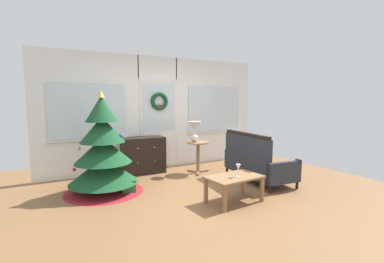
{
  "coord_description": "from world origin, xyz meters",
  "views": [
    {
      "loc": [
        -2.38,
        -3.88,
        1.57
      ],
      "look_at": [
        0.05,
        0.55,
        1.0
      ],
      "focal_mm": 25.94,
      "sensor_mm": 36.0,
      "label": 1
    }
  ],
  "objects_px": {
    "settee_sofa": "(254,162)",
    "coffee_table": "(234,180)",
    "dresser_cabinet": "(143,155)",
    "wine_glass": "(238,168)",
    "side_table": "(198,151)",
    "gift_box": "(128,186)",
    "table_lamp": "(195,129)",
    "christmas_tree": "(103,156)"
  },
  "relations": [
    {
      "from": "side_table",
      "to": "wine_glass",
      "type": "bearing_deg",
      "value": -100.85
    },
    {
      "from": "table_lamp",
      "to": "gift_box",
      "type": "height_order",
      "value": "table_lamp"
    },
    {
      "from": "wine_glass",
      "to": "gift_box",
      "type": "height_order",
      "value": "wine_glass"
    },
    {
      "from": "christmas_tree",
      "to": "side_table",
      "type": "bearing_deg",
      "value": 9.04
    },
    {
      "from": "settee_sofa",
      "to": "gift_box",
      "type": "bearing_deg",
      "value": 168.16
    },
    {
      "from": "settee_sofa",
      "to": "table_lamp",
      "type": "relative_size",
      "value": 3.63
    },
    {
      "from": "settee_sofa",
      "to": "table_lamp",
      "type": "xyz_separation_m",
      "value": [
        -0.71,
        1.1,
        0.59
      ]
    },
    {
      "from": "dresser_cabinet",
      "to": "wine_glass",
      "type": "distance_m",
      "value": 2.5
    },
    {
      "from": "coffee_table",
      "to": "table_lamp",
      "type": "bearing_deg",
      "value": 79.99
    },
    {
      "from": "dresser_cabinet",
      "to": "side_table",
      "type": "bearing_deg",
      "value": -28.38
    },
    {
      "from": "table_lamp",
      "to": "coffee_table",
      "type": "bearing_deg",
      "value": -100.01
    },
    {
      "from": "coffee_table",
      "to": "gift_box",
      "type": "bearing_deg",
      "value": 137.61
    },
    {
      "from": "dresser_cabinet",
      "to": "table_lamp",
      "type": "xyz_separation_m",
      "value": [
        0.98,
        -0.52,
        0.57
      ]
    },
    {
      "from": "wine_glass",
      "to": "gift_box",
      "type": "relative_size",
      "value": 0.86
    },
    {
      "from": "christmas_tree",
      "to": "wine_glass",
      "type": "height_order",
      "value": "christmas_tree"
    },
    {
      "from": "dresser_cabinet",
      "to": "coffee_table",
      "type": "distance_m",
      "value": 2.44
    },
    {
      "from": "side_table",
      "to": "settee_sofa",
      "type": "bearing_deg",
      "value": -58.45
    },
    {
      "from": "settee_sofa",
      "to": "side_table",
      "type": "bearing_deg",
      "value": 121.55
    },
    {
      "from": "side_table",
      "to": "coffee_table",
      "type": "bearing_deg",
      "value": -102.08
    },
    {
      "from": "dresser_cabinet",
      "to": "wine_glass",
      "type": "relative_size",
      "value": 4.72
    },
    {
      "from": "coffee_table",
      "to": "dresser_cabinet",
      "type": "bearing_deg",
      "value": 105.69
    },
    {
      "from": "side_table",
      "to": "gift_box",
      "type": "distance_m",
      "value": 1.84
    },
    {
      "from": "christmas_tree",
      "to": "coffee_table",
      "type": "xyz_separation_m",
      "value": [
        1.67,
        -1.46,
        -0.28
      ]
    },
    {
      "from": "wine_glass",
      "to": "dresser_cabinet",
      "type": "bearing_deg",
      "value": 106.01
    },
    {
      "from": "wine_glass",
      "to": "gift_box",
      "type": "distance_m",
      "value": 1.91
    },
    {
      "from": "christmas_tree",
      "to": "side_table",
      "type": "relative_size",
      "value": 2.56
    },
    {
      "from": "settee_sofa",
      "to": "coffee_table",
      "type": "xyz_separation_m",
      "value": [
        -1.04,
        -0.72,
        -0.03
      ]
    },
    {
      "from": "christmas_tree",
      "to": "table_lamp",
      "type": "relative_size",
      "value": 3.95
    },
    {
      "from": "settee_sofa",
      "to": "coffee_table",
      "type": "relative_size",
      "value": 1.81
    },
    {
      "from": "side_table",
      "to": "coffee_table",
      "type": "height_order",
      "value": "side_table"
    },
    {
      "from": "christmas_tree",
      "to": "gift_box",
      "type": "height_order",
      "value": "christmas_tree"
    },
    {
      "from": "dresser_cabinet",
      "to": "settee_sofa",
      "type": "relative_size",
      "value": 0.58
    },
    {
      "from": "dresser_cabinet",
      "to": "settee_sofa",
      "type": "xyz_separation_m",
      "value": [
        1.69,
        -1.63,
        -0.01
      ]
    },
    {
      "from": "coffee_table",
      "to": "wine_glass",
      "type": "relative_size",
      "value": 4.52
    },
    {
      "from": "dresser_cabinet",
      "to": "coffee_table",
      "type": "height_order",
      "value": "dresser_cabinet"
    },
    {
      "from": "dresser_cabinet",
      "to": "gift_box",
      "type": "xyz_separation_m",
      "value": [
        -0.67,
        -1.13,
        -0.28
      ]
    },
    {
      "from": "dresser_cabinet",
      "to": "gift_box",
      "type": "height_order",
      "value": "dresser_cabinet"
    },
    {
      "from": "christmas_tree",
      "to": "settee_sofa",
      "type": "height_order",
      "value": "christmas_tree"
    },
    {
      "from": "side_table",
      "to": "table_lamp",
      "type": "distance_m",
      "value": 0.49
    },
    {
      "from": "settee_sofa",
      "to": "coffee_table",
      "type": "distance_m",
      "value": 1.26
    },
    {
      "from": "side_table",
      "to": "table_lamp",
      "type": "bearing_deg",
      "value": 146.31
    },
    {
      "from": "gift_box",
      "to": "coffee_table",
      "type": "bearing_deg",
      "value": -42.39
    }
  ]
}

